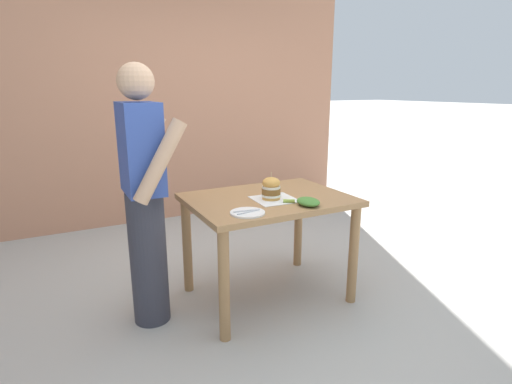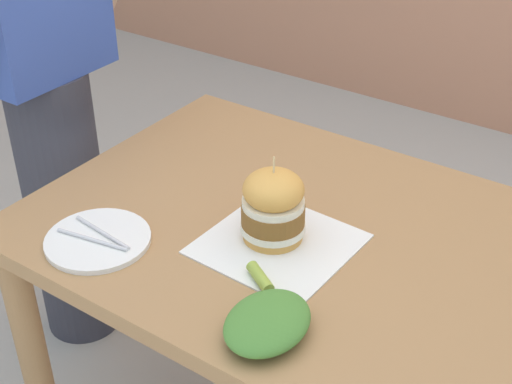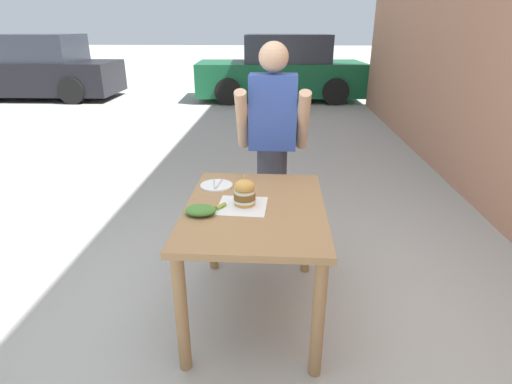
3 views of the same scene
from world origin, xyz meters
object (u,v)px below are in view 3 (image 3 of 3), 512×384
patio_table (255,225)px  parked_car_mid_block (282,71)px  side_salad (201,210)px  pickle_spear (221,206)px  sandwich (245,192)px  side_plate_with_forks (216,185)px  parked_car_near_curb (36,70)px  diner_across_table (272,149)px

patio_table → parked_car_mid_block: 8.50m
side_salad → parked_car_mid_block: bearing=86.9°
pickle_spear → side_salad: side_salad is taller
parked_car_mid_block → side_salad: bearing=-93.1°
sandwich → parked_car_mid_block: parked_car_mid_block is taller
sandwich → side_plate_with_forks: 0.37m
sandwich → parked_car_mid_block: bearing=88.5°
side_salad → parked_car_near_curb: (-5.94, 8.41, -0.09)m
side_plate_with_forks → diner_across_table: diner_across_table is taller
pickle_spear → patio_table: bearing=13.3°
parked_car_near_curb → parked_car_mid_block: size_ratio=0.99×
patio_table → pickle_spear: (-0.20, -0.05, 0.14)m
pickle_spear → side_salad: (-0.10, -0.09, 0.01)m
sandwich → pickle_spear: sandwich is taller
side_plate_with_forks → diner_across_table: size_ratio=0.13×
pickle_spear → sandwich: bearing=24.1°
patio_table → diner_across_table: (0.08, 0.85, 0.23)m
patio_table → parked_car_near_curb: 10.37m
side_salad → parked_car_mid_block: 8.64m
side_plate_with_forks → parked_car_near_curb: size_ratio=0.05×
sandwich → side_salad: size_ratio=1.07×
pickle_spear → side_plate_with_forks: (-0.08, 0.35, -0.01)m
pickle_spear → diner_across_table: (0.28, 0.90, 0.09)m
pickle_spear → side_plate_with_forks: bearing=102.7°
pickle_spear → side_plate_with_forks: 0.36m
parked_car_near_curb → parked_car_mid_block: (6.40, 0.22, 0.00)m
patio_table → parked_car_mid_block: parked_car_mid_block is taller
parked_car_near_curb → pickle_spear: bearing=-54.0°
patio_table → sandwich: 0.22m
sandwich → diner_across_table: diner_across_table is taller
pickle_spear → diner_across_table: bearing=72.5°
side_plate_with_forks → parked_car_near_curb: (-5.96, 7.97, -0.07)m
sandwich → parked_car_near_curb: bearing=126.8°
diner_across_table → parked_car_mid_block: 7.64m
pickle_spear → parked_car_near_curb: parked_car_near_curb is taller
diner_across_table → side_plate_with_forks: bearing=-123.6°
diner_across_table → parked_car_mid_block: (0.08, 7.64, -0.16)m
sandwich → pickle_spear: 0.16m
patio_table → pickle_spear: pickle_spear is taller
side_plate_with_forks → parked_car_mid_block: parked_car_mid_block is taller
diner_across_table → parked_car_near_curb: (-6.33, 7.43, -0.16)m
sandwich → patio_table: bearing=-12.2°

